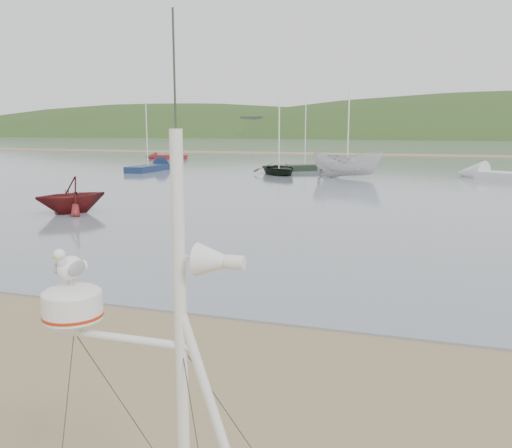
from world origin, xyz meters
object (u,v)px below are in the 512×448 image
(boat_dark, at_px, (279,146))
(sailboat_white_near, at_px, (492,175))
(sailboat_blue_near, at_px, (158,167))
(boat_white, at_px, (348,142))
(sailboat_dark_mid, at_px, (323,167))
(dinghy_red_far, at_px, (162,157))
(boat_red, at_px, (70,178))

(boat_dark, distance_m, sailboat_white_near, 15.67)
(boat_dark, bearing_deg, sailboat_blue_near, 135.45)
(boat_white, height_order, sailboat_white_near, sailboat_white_near)
(sailboat_blue_near, bearing_deg, sailboat_dark_mid, 16.52)
(sailboat_dark_mid, relative_size, dinghy_red_far, 1.32)
(boat_dark, bearing_deg, sailboat_dark_mid, 31.53)
(dinghy_red_far, bearing_deg, boat_red, -67.74)
(boat_red, relative_size, sailboat_white_near, 0.36)
(boat_white, bearing_deg, sailboat_dark_mid, 29.80)
(dinghy_red_far, bearing_deg, sailboat_dark_mid, -26.71)
(boat_red, relative_size, sailboat_dark_mid, 0.45)
(boat_white, height_order, dinghy_red_far, boat_white)
(boat_white, distance_m, sailboat_dark_mid, 7.85)
(sailboat_dark_mid, relative_size, sailboat_white_near, 0.81)
(boat_dark, height_order, sailboat_blue_near, sailboat_blue_near)
(sailboat_dark_mid, height_order, dinghy_red_far, sailboat_dark_mid)
(boat_red, distance_m, dinghy_red_far, 40.80)
(boat_red, height_order, boat_white, boat_white)
(boat_dark, distance_m, boat_white, 5.56)
(boat_dark, xyz_separation_m, sailboat_dark_mid, (2.37, 5.78, -1.98))
(boat_white, relative_size, sailboat_white_near, 0.63)
(boat_white, distance_m, dinghy_red_far, 29.88)
(boat_dark, height_order, sailboat_dark_mid, sailboat_dark_mid)
(boat_dark, xyz_separation_m, sailboat_white_near, (15.46, 1.66, -1.99))
(boat_dark, relative_size, boat_red, 1.52)
(boat_dark, bearing_deg, dinghy_red_far, 102.63)
(sailboat_dark_mid, distance_m, dinghy_red_far, 23.59)
(sailboat_dark_mid, height_order, sailboat_white_near, sailboat_white_near)
(boat_red, bearing_deg, sailboat_blue_near, 143.20)
(boat_red, xyz_separation_m, sailboat_dark_mid, (5.62, 27.14, -1.22))
(sailboat_white_near, xyz_separation_m, sailboat_blue_near, (-26.88, 0.03, 0.00))
(sailboat_white_near, bearing_deg, dinghy_red_far, 156.67)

